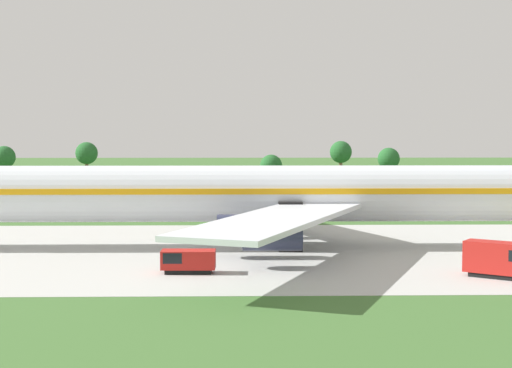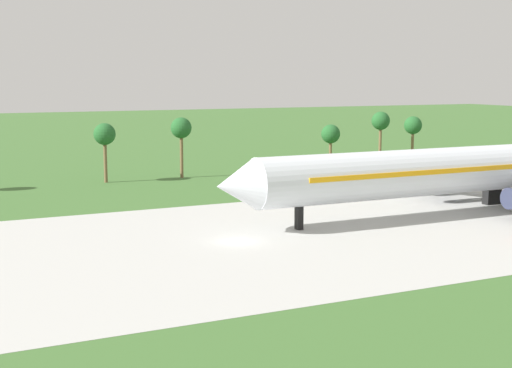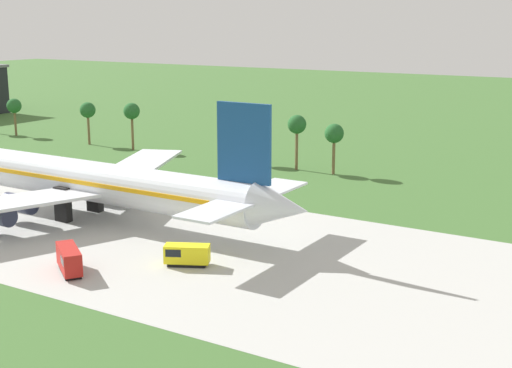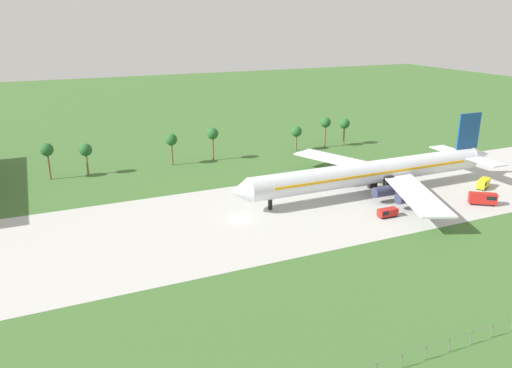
% 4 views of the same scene
% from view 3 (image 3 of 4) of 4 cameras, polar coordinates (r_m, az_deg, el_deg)
% --- Properties ---
extents(jet_airliner, '(79.62, 60.35, 18.44)m').
position_cam_3_polar(jet_airliner, '(108.22, -14.69, 0.47)').
color(jet_airliner, silver).
rests_on(jet_airliner, ground_plane).
extents(baggage_tug, '(6.32, 5.29, 2.97)m').
position_cam_3_polar(baggage_tug, '(84.29, -14.71, -5.89)').
color(baggage_tug, black).
rests_on(baggage_tug, ground_plane).
extents(fuel_truck, '(5.61, 4.10, 2.53)m').
position_cam_3_polar(fuel_truck, '(84.48, -5.65, -5.63)').
color(fuel_truck, black).
rests_on(fuel_truck, ground_plane).
extents(palm_tree_row, '(100.92, 3.60, 10.61)m').
position_cam_3_polar(palm_tree_row, '(157.94, -9.11, 5.40)').
color(palm_tree_row, brown).
rests_on(palm_tree_row, ground_plane).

